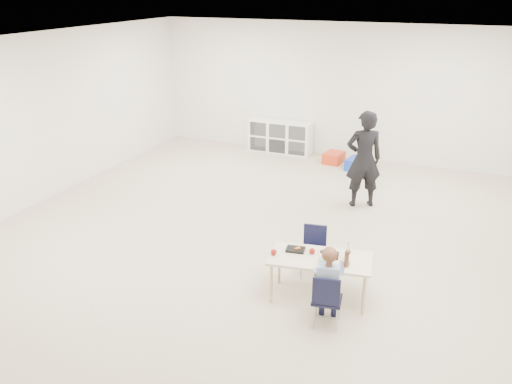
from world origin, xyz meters
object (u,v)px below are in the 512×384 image
at_px(cubby_shelf, 280,137).
at_px(adult, 364,159).
at_px(chair_near, 327,299).
at_px(child, 328,284).
at_px(table, 319,277).

relative_size(cubby_shelf, adult, 0.86).
height_order(chair_near, child, child).
distance_m(table, adult, 3.12).
bearing_deg(cubby_shelf, table, -65.18).
bearing_deg(adult, child, 69.33).
distance_m(chair_near, cubby_shelf, 6.51).
bearing_deg(child, cubby_shelf, 105.86).
bearing_deg(adult, table, 66.10).
bearing_deg(cubby_shelf, child, -65.15).
height_order(table, child, child).
height_order(table, chair_near, chair_near).
bearing_deg(adult, cubby_shelf, -72.32).
bearing_deg(chair_near, child, 0.00).
xyz_separation_m(cubby_shelf, adult, (2.33, -2.35, 0.47)).
height_order(table, cubby_shelf, cubby_shelf).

